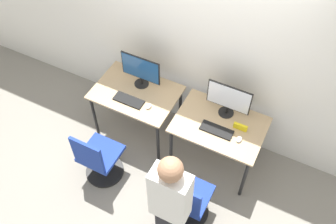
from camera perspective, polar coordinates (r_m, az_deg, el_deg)
ground_plane at (r=4.87m, az=-0.78°, el=-7.97°), size 20.00×20.00×0.00m
wall_back at (r=4.31m, az=4.34°, el=10.73°), size 12.00×0.05×2.80m
desk_left at (r=4.69m, az=-4.87°, el=2.38°), size 1.04×0.73×0.75m
monitor_left at (r=4.54m, az=-4.19°, el=6.40°), size 0.52×0.18×0.44m
keyboard_left at (r=4.53m, az=-6.00°, el=1.79°), size 0.38×0.15×0.02m
mouse_left at (r=4.44m, az=-2.95°, el=0.88°), size 0.06×0.09×0.03m
office_chair_left at (r=4.56m, az=-10.50°, el=-7.13°), size 0.48×0.48×0.88m
desk_right at (r=4.40m, az=7.80°, el=-2.54°), size 1.04×0.73×0.75m
monitor_right at (r=4.26m, az=9.21°, el=1.95°), size 0.52×0.18×0.44m
keyboard_right at (r=4.26m, az=7.42°, el=-2.74°), size 0.38×0.15×0.02m
mouse_right at (r=4.22m, az=10.78°, el=-4.11°), size 0.06×0.09×0.03m
office_chair_right at (r=4.23m, az=2.98°, el=-13.41°), size 0.48×0.48×0.88m
person_right at (r=3.59m, az=0.33°, el=-14.03°), size 0.36×0.22×1.67m
placard_right at (r=4.29m, az=10.97°, el=-2.25°), size 0.16×0.03×0.08m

